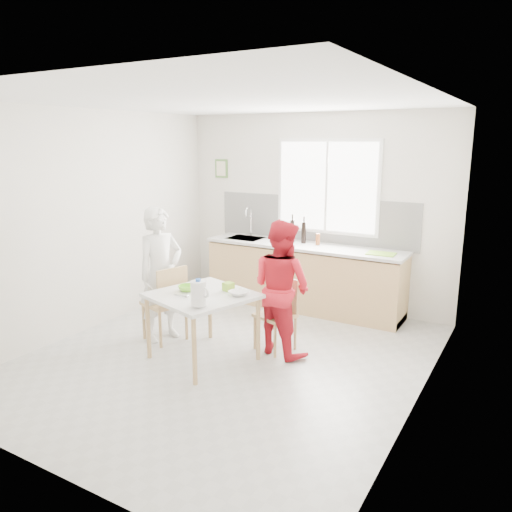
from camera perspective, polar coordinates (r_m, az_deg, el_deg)
The scene contains 21 objects.
ground at distance 5.58m, azimuth -3.28°, elevation -11.55°, with size 4.50×4.50×0.00m, color #B7B7B2.
room_shell at distance 5.11m, azimuth -3.52°, elevation 5.45°, with size 4.50×4.50×4.50m.
window at distance 6.98m, azimuth 8.13°, elevation 7.83°, with size 1.50×0.06×1.30m.
backsplash at distance 7.13m, azimuth 6.55°, elevation 4.14°, with size 3.00×0.02×0.65m, color white.
picture_frame at distance 7.80m, azimuth -3.98°, elevation 9.94°, with size 0.22×0.03×0.28m.
kitchen_counter at distance 7.04m, azimuth 5.40°, elevation -2.67°, with size 2.84×0.64×1.37m.
dining_table at distance 5.35m, azimuth -6.16°, elevation -5.11°, with size 1.19×1.19×0.74m.
chair_left at distance 5.93m, azimuth -10.10°, elevation -5.01°, with size 0.53×0.53×0.91m.
chair_far at distance 5.67m, azimuth 2.65°, elevation -6.21°, with size 0.47×0.47×0.82m.
person_white at distance 5.94m, azimuth -10.83°, elevation -2.07°, with size 0.58×0.38×1.59m, color white.
person_red at distance 5.48m, azimuth 2.93°, elevation -3.61°, with size 0.73×0.57×1.50m, color red.
bowl_green at distance 5.44m, azimuth -7.88°, elevation -3.66°, with size 0.19×0.19×0.06m, color #7CD831.
bowl_white at distance 5.24m, azimuth -2.02°, elevation -4.26°, with size 0.20×0.20×0.05m, color white.
milk_jug at distance 4.87m, azimuth -6.55°, elevation -4.22°, with size 0.21×0.15×0.27m.
green_box at distance 5.40m, azimuth -3.18°, elevation -3.52°, with size 0.10×0.10×0.09m, color #85BC2B.
spoon at distance 5.26m, azimuth -8.63°, elevation -4.50°, with size 0.01×0.01×0.16m, color #A5A5AA.
cutting_board at distance 6.50m, azimuth 14.11°, elevation 0.26°, with size 0.35×0.25×0.01m, color #87CE2F.
wine_bottle_a at distance 7.04m, azimuth 4.15°, elevation 2.88°, with size 0.07×0.07×0.32m, color black.
wine_bottle_b at distance 6.99m, azimuth 5.48°, elevation 2.69°, with size 0.07×0.07×0.30m, color black.
jar_amber at distance 6.89m, azimuth 7.07°, elevation 1.91°, with size 0.06×0.06×0.16m, color brown.
soap_bottle at distance 7.27m, azimuth 2.86°, elevation 2.73°, with size 0.09×0.09×0.20m, color #999999.
Camera 1 is at (2.81, -4.22, 2.32)m, focal length 35.00 mm.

